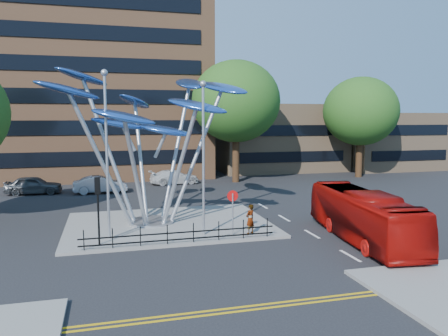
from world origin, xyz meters
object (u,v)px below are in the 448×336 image
object	(u,v)px
street_lamp_left	(106,140)
street_lamp_right	(203,144)
tree_right	(236,102)
no_entry_sign_island	(233,205)
parked_car_left	(34,185)
red_bus	(363,216)
pedestrian	(250,219)
parked_car_right	(174,177)
parked_car_mid	(100,185)
leaf_sculpture	(148,111)
tree_far	(361,111)
traffic_light_island	(98,196)

from	to	relation	value
street_lamp_left	street_lamp_right	bearing A→B (deg)	-5.71
tree_right	no_entry_sign_island	world-z (taller)	tree_right
street_lamp_left	parked_car_left	distance (m)	17.95
red_bus	pedestrian	world-z (taller)	red_bus
parked_car_right	parked_car_mid	bearing A→B (deg)	110.68
leaf_sculpture	street_lamp_left	xyz separation A→B (m)	(-2.43, -3.18, -1.52)
street_lamp_right	pedestrian	bearing A→B (deg)	-11.31
street_lamp_left	no_entry_sign_island	size ratio (longest dim) A/B	3.59
tree_far	leaf_sculpture	size ratio (longest dim) A/B	0.85
tree_far	parked_car_mid	world-z (taller)	tree_far
parked_car_right	traffic_light_island	bearing A→B (deg)	155.53
parked_car_left	tree_far	bearing A→B (deg)	-83.00
parked_car_left	parked_car_mid	xyz separation A→B (m)	(5.46, -0.93, -0.04)
leaf_sculpture	parked_car_left	world-z (taller)	leaf_sculpture
street_lamp_right	pedestrian	xyz separation A→B (m)	(2.50, -0.50, -4.13)
leaf_sculpture	red_bus	bearing A→B (deg)	-31.89
pedestrian	tree_right	bearing A→B (deg)	-135.58
leaf_sculpture	parked_car_right	world-z (taller)	leaf_sculpture
traffic_light_island	pedestrian	distance (m)	8.17
red_bus	parked_car_left	xyz separation A→B (m)	(-19.06, 19.63, -0.57)
pedestrian	red_bus	bearing A→B (deg)	125.33
traffic_light_island	leaf_sculpture	bearing A→B (deg)	54.96
traffic_light_island	parked_car_mid	bearing A→B (deg)	90.45
red_bus	parked_car_mid	size ratio (longest dim) A/B	2.15
tree_right	tree_far	distance (m)	14.03
street_lamp_left	parked_car_left	world-z (taller)	street_lamp_left
leaf_sculpture	tree_far	bearing A→B (deg)	32.48
parked_car_left	street_lamp_left	bearing A→B (deg)	-156.40
pedestrian	parked_car_mid	world-z (taller)	pedestrian
street_lamp_left	parked_car_right	xyz separation A→B (m)	(6.30, 18.72, -4.67)
leaf_sculpture	pedestrian	distance (m)	8.83
street_lamp_right	pedestrian	size ratio (longest dim) A/B	5.07
parked_car_left	parked_car_right	bearing A→B (deg)	-75.69
tree_right	no_entry_sign_island	distance (m)	21.31
parked_car_left	tree_right	bearing A→B (deg)	-80.06
pedestrian	parked_car_left	size ratio (longest dim) A/B	0.36
tree_right	leaf_sculpture	distance (m)	18.37
no_entry_sign_island	parked_car_right	xyz separation A→B (m)	(-0.20, 19.70, -1.13)
tree_right	no_entry_sign_island	xyz separation A→B (m)	(-6.00, -19.48, -6.22)
no_entry_sign_island	parked_car_left	world-z (taller)	no_entry_sign_island
parked_car_mid	street_lamp_left	bearing A→B (deg)	-179.42
leaf_sculpture	street_lamp_left	distance (m)	4.28
no_entry_sign_island	parked_car_left	size ratio (longest dim) A/B	0.54
no_entry_sign_island	parked_car_mid	xyz separation A→B (m)	(-7.13, 16.30, -1.08)
traffic_light_island	pedestrian	world-z (taller)	traffic_light_island
leaf_sculpture	traffic_light_island	world-z (taller)	leaf_sculpture
street_lamp_left	parked_car_mid	xyz separation A→B (m)	(-0.63, 15.32, -4.62)
street_lamp_right	traffic_light_island	distance (m)	6.05
tree_far	parked_car_mid	bearing A→B (deg)	-173.32
parked_car_right	tree_right	bearing A→B (deg)	-97.47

